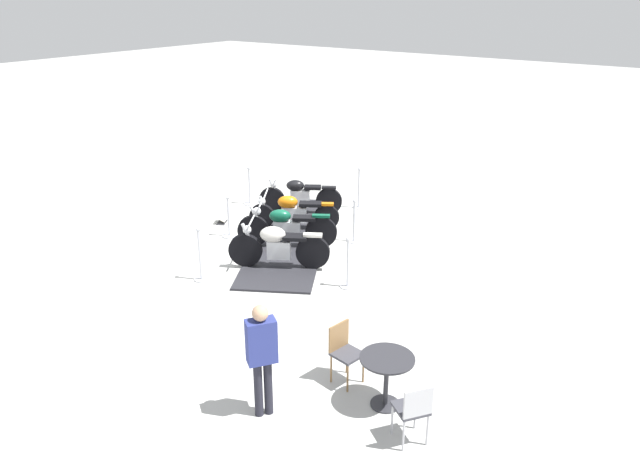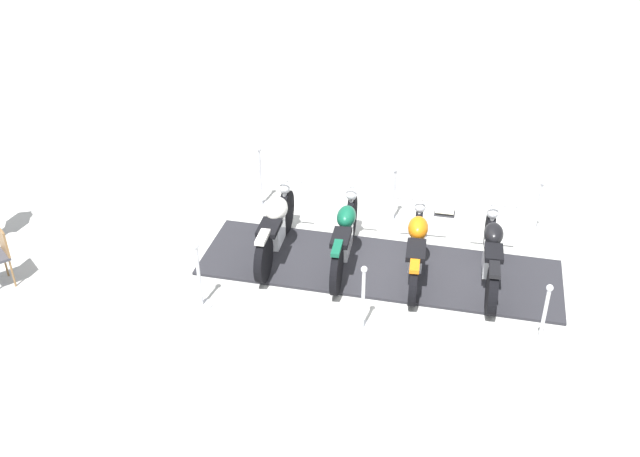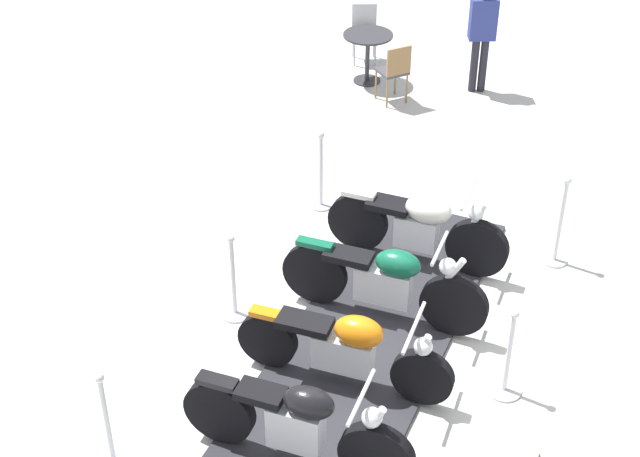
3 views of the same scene
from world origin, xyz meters
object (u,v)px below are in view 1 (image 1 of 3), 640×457
(info_placard, at_px, (222,220))
(stanchion_left_rear, at_px, (348,270))
(motorcycle_copper, at_px, (293,211))
(stanchion_left_front, at_px, (359,194))
(stanchion_right_rear, at_px, (200,262))
(cafe_chair_near_table, at_px, (344,349))
(stanchion_left_mid, at_px, (354,229))
(motorcycle_black, at_px, (299,196))
(stanchion_right_mid, at_px, (229,224))
(motorcycle_cream, at_px, (277,245))
(cafe_chair_across_table, at_px, (413,408))
(cafe_table, at_px, (387,369))
(stanchion_right_front, at_px, (250,193))
(motorcycle_forest, at_px, (286,226))
(bystander_person, at_px, (262,351))

(info_placard, bearing_deg, stanchion_left_rear, -133.30)
(motorcycle_copper, xyz_separation_m, stanchion_left_front, (-0.43, -2.31, -0.11))
(stanchion_left_front, height_order, stanchion_right_rear, stanchion_right_rear)
(stanchion_right_rear, height_order, cafe_chair_near_table, stanchion_right_rear)
(stanchion_left_mid, bearing_deg, motorcycle_black, -17.74)
(motorcycle_copper, height_order, info_placard, motorcycle_copper)
(motorcycle_copper, relative_size, stanchion_left_rear, 1.76)
(stanchion_left_front, xyz_separation_m, stanchion_right_mid, (1.42, 3.50, -0.08))
(motorcycle_cream, relative_size, stanchion_right_rear, 1.64)
(motorcycle_copper, bearing_deg, stanchion_left_rear, 114.04)
(cafe_chair_across_table, bearing_deg, motorcycle_black, -7.25)
(motorcycle_copper, xyz_separation_m, cafe_table, (-5.19, 4.49, 0.10))
(motorcycle_cream, height_order, info_placard, motorcycle_cream)
(stanchion_left_rear, bearing_deg, motorcycle_black, -39.51)
(stanchion_left_mid, bearing_deg, cafe_chair_across_table, 129.12)
(stanchion_left_front, relative_size, info_placard, 2.78)
(stanchion_left_front, relative_size, cafe_chair_across_table, 1.23)
(info_placard, distance_m, cafe_table, 7.96)
(motorcycle_black, xyz_separation_m, cafe_chair_near_table, (-4.92, 5.31, 0.04))
(motorcycle_copper, bearing_deg, motorcycle_black, -94.22)
(motorcycle_black, height_order, stanchion_left_front, stanchion_left_front)
(stanchion_right_front, height_order, stanchion_left_mid, stanchion_right_front)
(stanchion_right_rear, bearing_deg, stanchion_right_front, -60.30)
(stanchion_left_rear, distance_m, stanchion_left_mid, 2.33)
(stanchion_right_mid, height_order, stanchion_left_mid, stanchion_left_mid)
(info_placard, bearing_deg, stanchion_right_rear, -172.68)
(motorcycle_cream, bearing_deg, stanchion_left_mid, -134.23)
(stanchion_left_rear, bearing_deg, cafe_chair_near_table, 122.22)
(motorcycle_black, relative_size, cafe_chair_near_table, 2.02)
(stanchion_left_front, bearing_deg, stanchion_right_rear, 87.25)
(motorcycle_forest, bearing_deg, info_placard, -39.62)
(motorcycle_forest, bearing_deg, bystander_person, 93.20)
(stanchion_left_front, relative_size, stanchion_left_rear, 1.05)
(motorcycle_black, distance_m, stanchion_right_mid, 2.21)
(stanchion_left_front, distance_m, stanchion_left_mid, 2.33)
(motorcycle_copper, xyz_separation_m, info_placard, (1.76, 0.66, -0.43))
(info_placard, xyz_separation_m, cafe_table, (-6.96, 3.84, 0.53))
(motorcycle_copper, bearing_deg, cafe_table, 105.67)
(motorcycle_forest, distance_m, stanchion_left_front, 3.26)
(cafe_chair_near_table, distance_m, cafe_chair_across_table, 1.60)
(motorcycle_black, relative_size, motorcycle_copper, 1.00)
(stanchion_right_front, distance_m, stanchion_left_rear, 5.53)
(stanchion_right_front, relative_size, stanchion_left_mid, 1.01)
(stanchion_left_front, bearing_deg, stanchion_left_rear, 119.70)
(motorcycle_cream, relative_size, stanchion_left_mid, 1.80)
(info_placard, relative_size, cafe_table, 0.51)
(stanchion_left_rear, xyz_separation_m, bystander_person, (-1.17, 3.90, 0.65))
(motorcycle_forest, distance_m, bystander_person, 5.80)
(motorcycle_black, height_order, bystander_person, bystander_person)
(motorcycle_black, xyz_separation_m, info_placard, (1.23, 1.62, -0.44))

